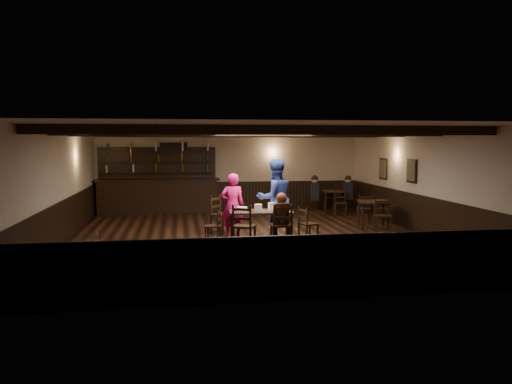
{
  "coord_description": "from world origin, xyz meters",
  "views": [
    {
      "loc": [
        -1.75,
        -12.11,
        2.39
      ],
      "look_at": [
        0.17,
        0.2,
        1.12
      ],
      "focal_mm": 35.0,
      "sensor_mm": 36.0,
      "label": 1
    }
  ],
  "objects": [
    {
      "name": "seated_person",
      "position": [
        0.53,
        -1.18,
        0.82
      ],
      "size": [
        0.33,
        0.5,
        0.81
      ],
      "color": "black",
      "rests_on": "ground"
    },
    {
      "name": "chair_end_right",
      "position": [
        1.25,
        -0.64,
        0.49
      ],
      "size": [
        0.48,
        0.49,
        0.84
      ],
      "color": "black",
      "rests_on": "ground"
    },
    {
      "name": "menu_red",
      "position": [
        0.68,
        -0.68,
        0.75
      ],
      "size": [
        0.34,
        0.25,
        0.0
      ],
      "primitive_type": "cube",
      "rotation": [
        0.0,
        0.0,
        0.07
      ],
      "color": "#9E2211",
      "rests_on": "dining_table"
    },
    {
      "name": "cake",
      "position": [
        -0.28,
        -0.51,
        0.79
      ],
      "size": [
        0.31,
        0.31,
        0.1
      ],
      "color": "white",
      "rests_on": "dining_table"
    },
    {
      "name": "pepper_shaker",
      "position": [
        0.54,
        -0.71,
        0.8
      ],
      "size": [
        0.04,
        0.04,
        0.1
      ],
      "primitive_type": "cylinder",
      "color": "#A5A8AD",
      "rests_on": "dining_table"
    },
    {
      "name": "chair_near_right",
      "position": [
        0.53,
        -1.25,
        0.58
      ],
      "size": [
        0.47,
        0.45,
        0.99
      ],
      "color": "black",
      "rests_on": "ground"
    },
    {
      "name": "ground",
      "position": [
        0.0,
        0.0,
        0.0
      ],
      "size": [
        10.0,
        10.0,
        0.0
      ],
      "primitive_type": "plane",
      "color": "black",
      "rests_on": "ground"
    },
    {
      "name": "bg_patron_left",
      "position": [
        2.66,
        3.7,
        0.87
      ],
      "size": [
        0.29,
        0.42,
        0.81
      ],
      "color": "black",
      "rests_on": "ground"
    },
    {
      "name": "menu_blue",
      "position": [
        0.78,
        -0.54,
        0.75
      ],
      "size": [
        0.4,
        0.38,
        0.0
      ],
      "primitive_type": "cube",
      "rotation": [
        0.0,
        0.0,
        -0.68
      ],
      "color": "navy",
      "rests_on": "dining_table"
    },
    {
      "name": "chair_far_pushed",
      "position": [
        -0.73,
        0.74,
        0.58
      ],
      "size": [
        0.64,
        0.64,
        0.99
      ],
      "color": "black",
      "rests_on": "ground"
    },
    {
      "name": "back_table_a",
      "position": [
        3.55,
        0.87,
        0.65
      ],
      "size": [
        0.98,
        0.98,
        0.75
      ],
      "color": "black",
      "rests_on": "ground"
    },
    {
      "name": "tea_light",
      "position": [
        0.17,
        -0.43,
        0.78
      ],
      "size": [
        0.05,
        0.05,
        0.06
      ],
      "color": "#A5A8AD",
      "rests_on": "dining_table"
    },
    {
      "name": "dining_table",
      "position": [
        0.17,
        -0.58,
        0.66
      ],
      "size": [
        1.52,
        0.82,
        0.75
      ],
      "color": "black",
      "rests_on": "ground"
    },
    {
      "name": "back_table_b",
      "position": [
        3.39,
        3.86,
        0.65
      ],
      "size": [
        0.92,
        0.92,
        0.75
      ],
      "color": "black",
      "rests_on": "ground"
    },
    {
      "name": "salt_shaker",
      "position": [
        0.47,
        -0.7,
        0.8
      ],
      "size": [
        0.04,
        0.04,
        0.09
      ],
      "primitive_type": "cylinder",
      "color": "silver",
      "rests_on": "dining_table"
    },
    {
      "name": "drink_glass",
      "position": [
        0.43,
        -0.42,
        0.81
      ],
      "size": [
        0.08,
        0.08,
        0.12
      ],
      "primitive_type": "cylinder",
      "color": "silver",
      "rests_on": "dining_table"
    },
    {
      "name": "room_shell",
      "position": [
        0.01,
        0.04,
        1.75
      ],
      "size": [
        9.02,
        10.02,
        2.71
      ],
      "color": "beige",
      "rests_on": "ground"
    },
    {
      "name": "plate_stack_a",
      "position": [
        0.09,
        -0.66,
        0.84
      ],
      "size": [
        0.18,
        0.18,
        0.17
      ],
      "primitive_type": "cylinder",
      "color": "white",
      "rests_on": "dining_table"
    },
    {
      "name": "woman_pink",
      "position": [
        -0.43,
        0.13,
        0.8
      ],
      "size": [
        0.59,
        0.39,
        1.6
      ],
      "primitive_type": "imported",
      "rotation": [
        0.0,
        0.0,
        3.13
      ],
      "color": "#DB1373",
      "rests_on": "ground"
    },
    {
      "name": "chair_near_left",
      "position": [
        -0.35,
        -1.25,
        0.58
      ],
      "size": [
        0.6,
        0.59,
        1.0
      ],
      "color": "black",
      "rests_on": "ground"
    },
    {
      "name": "bar_counter",
      "position": [
        -2.44,
        4.72,
        0.73
      ],
      "size": [
        4.07,
        0.7,
        2.2
      ],
      "color": "black",
      "rests_on": "ground"
    },
    {
      "name": "bg_patron_right",
      "position": [
        3.84,
        3.79,
        0.86
      ],
      "size": [
        0.24,
        0.39,
        0.79
      ],
      "color": "black",
      "rests_on": "ground"
    },
    {
      "name": "chair_end_left",
      "position": [
        -0.9,
        -0.45,
        0.46
      ],
      "size": [
        0.43,
        0.44,
        0.78
      ],
      "color": "black",
      "rests_on": "ground"
    },
    {
      "name": "plate_stack_b",
      "position": [
        0.42,
        -0.58,
        0.85
      ],
      "size": [
        0.16,
        0.16,
        0.19
      ],
      "primitive_type": "cylinder",
      "color": "white",
      "rests_on": "dining_table"
    },
    {
      "name": "man_blue",
      "position": [
        0.59,
        -0.11,
        0.98
      ],
      "size": [
        1.11,
        0.95,
        1.97
      ],
      "primitive_type": "imported",
      "rotation": [
        0.0,
        0.0,
        3.38
      ],
      "color": "navy",
      "rests_on": "ground"
    }
  ]
}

